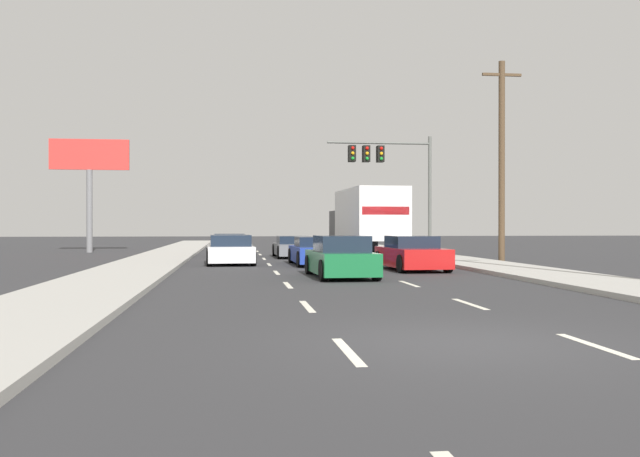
% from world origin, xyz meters
% --- Properties ---
extents(ground_plane, '(140.00, 140.00, 0.00)m').
position_xyz_m(ground_plane, '(0.00, 25.00, 0.00)').
color(ground_plane, '#333335').
extents(sidewalk_right, '(2.88, 80.00, 0.14)m').
position_xyz_m(sidewalk_right, '(6.69, 20.00, 0.07)').
color(sidewalk_right, '#B2AFA8').
rests_on(sidewalk_right, ground_plane).
extents(sidewalk_left, '(2.88, 80.00, 0.14)m').
position_xyz_m(sidewalk_left, '(-6.69, 20.00, 0.07)').
color(sidewalk_left, '#B2AFA8').
rests_on(sidewalk_left, ground_plane).
extents(lane_markings, '(3.54, 62.00, 0.01)m').
position_xyz_m(lane_markings, '(0.00, 24.54, 0.00)').
color(lane_markings, silver).
rests_on(lane_markings, ground_plane).
extents(car_silver, '(1.90, 4.26, 1.20)m').
position_xyz_m(car_silver, '(-3.39, 27.25, 0.56)').
color(car_silver, '#B7BABF').
rests_on(car_silver, ground_plane).
extents(car_white, '(2.13, 4.11, 1.24)m').
position_xyz_m(car_white, '(-3.32, 20.00, 0.58)').
color(car_white, white).
rests_on(car_white, ground_plane).
extents(car_gray, '(1.90, 4.50, 1.10)m').
position_xyz_m(car_gray, '(-0.16, 25.90, 0.52)').
color(car_gray, slate).
rests_on(car_gray, ground_plane).
extents(car_blue, '(2.06, 4.42, 1.17)m').
position_xyz_m(car_blue, '(0.23, 18.99, 0.55)').
color(car_blue, '#1E389E').
rests_on(car_blue, ground_plane).
extents(car_green, '(1.92, 4.20, 1.32)m').
position_xyz_m(car_green, '(0.18, 12.17, 0.61)').
color(car_green, '#196B38').
rests_on(car_green, ground_plane).
extents(box_truck, '(2.71, 8.32, 3.37)m').
position_xyz_m(box_truck, '(3.28, 24.06, 1.94)').
color(box_truck, white).
rests_on(box_truck, ground_plane).
extents(car_red, '(2.01, 4.28, 1.25)m').
position_xyz_m(car_red, '(3.32, 15.39, 0.58)').
color(car_red, red).
rests_on(car_red, ground_plane).
extents(traffic_signal_mast, '(6.23, 0.69, 6.90)m').
position_xyz_m(traffic_signal_mast, '(5.55, 30.31, 5.30)').
color(traffic_signal_mast, '#595B56').
rests_on(traffic_signal_mast, ground_plane).
extents(utility_pole_mid, '(1.80, 0.28, 8.98)m').
position_xyz_m(utility_pole_mid, '(8.72, 20.27, 4.63)').
color(utility_pole_mid, brown).
rests_on(utility_pole_mid, ground_plane).
extents(roadside_billboard, '(4.69, 0.36, 6.86)m').
position_xyz_m(roadside_billboard, '(-11.84, 33.82, 5.00)').
color(roadside_billboard, slate).
rests_on(roadside_billboard, ground_plane).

